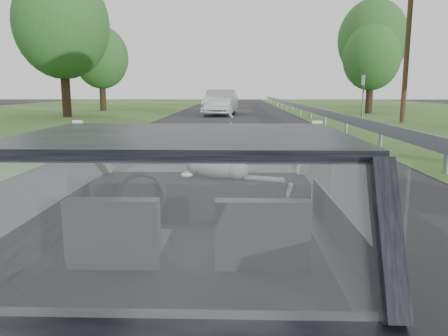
# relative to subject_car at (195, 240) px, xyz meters

# --- Properties ---
(subject_car) EXTENTS (1.80, 4.00, 1.45)m
(subject_car) POSITION_rel_subject_car_xyz_m (0.00, 0.00, 0.00)
(subject_car) COLOR black
(subject_car) RESTS_ON ground
(dashboard) EXTENTS (1.58, 0.45, 0.30)m
(dashboard) POSITION_rel_subject_car_xyz_m (0.00, 0.62, 0.12)
(dashboard) COLOR black
(dashboard) RESTS_ON subject_car
(driver_seat) EXTENTS (0.50, 0.72, 0.42)m
(driver_seat) POSITION_rel_subject_car_xyz_m (-0.40, -0.29, 0.16)
(driver_seat) COLOR #2A2A2C
(driver_seat) RESTS_ON subject_car
(passenger_seat) EXTENTS (0.50, 0.72, 0.42)m
(passenger_seat) POSITION_rel_subject_car_xyz_m (0.40, -0.29, 0.16)
(passenger_seat) COLOR #2A2A2C
(passenger_seat) RESTS_ON subject_car
(steering_wheel) EXTENTS (0.36, 0.36, 0.04)m
(steering_wheel) POSITION_rel_subject_car_xyz_m (-0.40, 0.33, 0.20)
(steering_wheel) COLOR black
(steering_wheel) RESTS_ON dashboard
(cat) EXTENTS (0.64, 0.33, 0.27)m
(cat) POSITION_rel_subject_car_xyz_m (0.12, 0.61, 0.36)
(cat) COLOR gray
(cat) RESTS_ON dashboard
(guardrail) EXTENTS (0.05, 90.00, 0.32)m
(guardrail) POSITION_rel_subject_car_xyz_m (4.30, 10.00, -0.15)
(guardrail) COLOR gray
(guardrail) RESTS_ON ground
(other_car) EXTENTS (2.45, 5.13, 1.63)m
(other_car) POSITION_rel_subject_car_xyz_m (-0.75, 25.67, 0.09)
(other_car) COLOR silver
(other_car) RESTS_ON ground
(highway_sign) EXTENTS (0.17, 0.98, 2.45)m
(highway_sign) POSITION_rel_subject_car_xyz_m (7.27, 22.04, 0.50)
(highway_sign) COLOR #154F26
(highway_sign) RESTS_ON ground
(utility_pole) EXTENTS (0.27, 0.27, 7.64)m
(utility_pole) POSITION_rel_subject_car_xyz_m (8.61, 19.67, 3.09)
(utility_pole) COLOR #4A341F
(utility_pole) RESTS_ON ground
(tree_2) EXTENTS (5.04, 5.04, 5.77)m
(tree_2) POSITION_rel_subject_car_xyz_m (9.34, 27.84, 2.16)
(tree_2) COLOR #265024
(tree_2) RESTS_ON ground
(tree_3) EXTENTS (7.08, 7.08, 9.35)m
(tree_3) POSITION_rel_subject_car_xyz_m (12.54, 38.54, 3.95)
(tree_3) COLOR #265024
(tree_3) RESTS_ON ground
(tree_5) EXTENTS (6.31, 6.31, 8.26)m
(tree_5) POSITION_rel_subject_car_xyz_m (-9.94, 23.57, 3.41)
(tree_5) COLOR #265024
(tree_5) RESTS_ON ground
(tree_6) EXTENTS (4.20, 4.20, 6.21)m
(tree_6) POSITION_rel_subject_car_xyz_m (-10.08, 31.29, 2.38)
(tree_6) COLOR #265024
(tree_6) RESTS_ON ground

